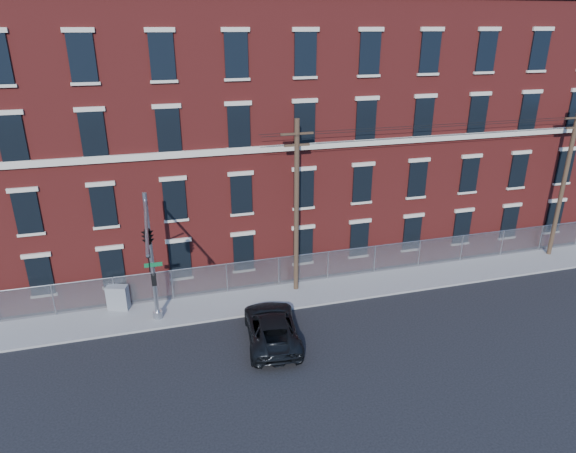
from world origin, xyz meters
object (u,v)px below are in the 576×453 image
(traffic_signal_mast, at_px, (149,244))
(utility_pole_near, at_px, (296,205))
(pickup_truck, at_px, (272,327))
(utility_cabinet, at_px, (118,298))

(traffic_signal_mast, distance_m, utility_pole_near, 8.70)
(utility_pole_near, distance_m, pickup_truck, 6.96)
(traffic_signal_mast, xyz_separation_m, utility_cabinet, (-2.01, 3.82, -4.57))
(traffic_signal_mast, height_order, pickup_truck, traffic_signal_mast)
(utility_pole_near, relative_size, pickup_truck, 1.88)
(traffic_signal_mast, distance_m, pickup_truck, 7.22)
(traffic_signal_mast, xyz_separation_m, utility_pole_near, (8.00, 3.42, -0.05))
(utility_pole_near, xyz_separation_m, pickup_truck, (-2.59, -4.54, -4.60))
(utility_cabinet, bearing_deg, utility_pole_near, 15.95)
(traffic_signal_mast, distance_m, utility_cabinet, 6.29)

